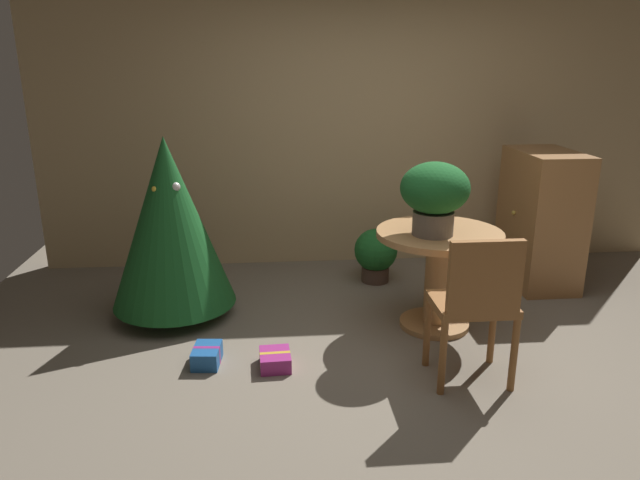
# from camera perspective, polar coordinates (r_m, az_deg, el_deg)

# --- Properties ---
(ground_plane) EXTENTS (6.60, 6.60, 0.00)m
(ground_plane) POSITION_cam_1_polar(r_m,az_deg,el_deg) (3.93, 8.79, -12.19)
(ground_plane) COLOR #756B5B
(back_wall_panel) EXTENTS (6.00, 0.10, 2.60)m
(back_wall_panel) POSITION_cam_1_polar(r_m,az_deg,el_deg) (5.62, 4.08, 10.88)
(back_wall_panel) COLOR tan
(back_wall_panel) RESTS_ON ground_plane
(round_dining_table) EXTENTS (0.90, 0.90, 0.74)m
(round_dining_table) POSITION_cam_1_polar(r_m,az_deg,el_deg) (4.34, 11.37, -2.09)
(round_dining_table) COLOR #B27F4C
(round_dining_table) RESTS_ON ground_plane
(flower_vase) EXTENTS (0.48, 0.48, 0.51)m
(flower_vase) POSITION_cam_1_polar(r_m,az_deg,el_deg) (4.10, 11.07, 4.50)
(flower_vase) COLOR #665B51
(flower_vase) RESTS_ON round_dining_table
(wooden_chair_near) EXTENTS (0.48, 0.39, 0.95)m
(wooden_chair_near) POSITION_cam_1_polar(r_m,az_deg,el_deg) (3.61, 14.98, -5.65)
(wooden_chair_near) COLOR brown
(wooden_chair_near) RESTS_ON ground_plane
(holiday_tree) EXTENTS (0.93, 0.93, 1.39)m
(holiday_tree) POSITION_cam_1_polar(r_m,az_deg,el_deg) (4.52, -14.40, 1.65)
(holiday_tree) COLOR brown
(holiday_tree) RESTS_ON ground_plane
(gift_box_blue) EXTENTS (0.19, 0.26, 0.12)m
(gift_box_blue) POSITION_cam_1_polar(r_m,az_deg,el_deg) (3.98, -10.93, -10.95)
(gift_box_blue) COLOR #1E569E
(gift_box_blue) RESTS_ON ground_plane
(gift_box_purple) EXTENTS (0.21, 0.24, 0.10)m
(gift_box_purple) POSITION_cam_1_polar(r_m,az_deg,el_deg) (3.89, -4.38, -11.52)
(gift_box_purple) COLOR #9E287A
(gift_box_purple) RESTS_ON ground_plane
(wooden_cabinet) EXTENTS (0.51, 0.81, 1.17)m
(wooden_cabinet) POSITION_cam_1_polar(r_m,az_deg,el_deg) (5.45, 20.66, 1.96)
(wooden_cabinet) COLOR #9E6B3D
(wooden_cabinet) RESTS_ON ground_plane
(potted_plant) EXTENTS (0.38, 0.38, 0.48)m
(potted_plant) POSITION_cam_1_polar(r_m,az_deg,el_deg) (5.23, 5.43, -1.28)
(potted_plant) COLOR #4C382D
(potted_plant) RESTS_ON ground_plane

